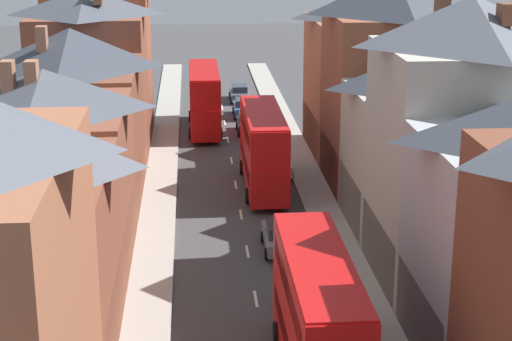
{
  "coord_description": "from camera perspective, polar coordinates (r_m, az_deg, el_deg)",
  "views": [
    {
      "loc": [
        -2.84,
        -13.36,
        17.76
      ],
      "look_at": [
        0.96,
        36.4,
        2.68
      ],
      "focal_mm": 60.0,
      "sensor_mm": 36.0,
      "label": 1
    }
  ],
  "objects": [
    {
      "name": "car_parked_left_b",
      "position": [
        84.21,
        -1.12,
        5.2
      ],
      "size": [
        1.9,
        4.54,
        1.61
      ],
      "color": "#4C515B",
      "rests_on": "ground"
    },
    {
      "name": "pavement_right",
      "position": [
        54.9,
        4.19,
        -2.03
      ],
      "size": [
        2.2,
        104.0,
        0.14
      ],
      "primitive_type": "cube",
      "color": "#A8A399",
      "rests_on": "ground"
    },
    {
      "name": "centre_line_dashes",
      "position": [
        52.53,
        -1.01,
        -2.94
      ],
      "size": [
        0.14,
        97.8,
        0.01
      ],
      "color": "silver",
      "rests_on": "ground"
    },
    {
      "name": "pavement_left",
      "position": [
        54.37,
        -6.52,
        -2.29
      ],
      "size": [
        2.2,
        104.0,
        0.14
      ],
      "primitive_type": "cube",
      "color": "#A8A399",
      "rests_on": "ground"
    },
    {
      "name": "double_decker_bus_mid_street",
      "position": [
        56.66,
        0.48,
        1.52
      ],
      "size": [
        2.74,
        10.8,
        5.3
      ],
      "color": "red",
      "rests_on": "ground"
    },
    {
      "name": "terrace_row_right",
      "position": [
        38.9,
        15.42,
        -1.18
      ],
      "size": [
        8.0,
        68.34,
        14.45
      ],
      "color": "brown",
      "rests_on": "ground"
    },
    {
      "name": "double_decker_bus_lead",
      "position": [
        72.19,
        -3.46,
        4.84
      ],
      "size": [
        2.74,
        10.8,
        5.3
      ],
      "color": "#B70F0F",
      "rests_on": "ground"
    },
    {
      "name": "terrace_row_left",
      "position": [
        39.85,
        -14.79,
        -0.95
      ],
      "size": [
        8.0,
        72.61,
        14.2
      ],
      "color": "#ADB2B7",
      "rests_on": "ground"
    },
    {
      "name": "car_mid_black",
      "position": [
        71.69,
        -0.53,
        3.17
      ],
      "size": [
        1.9,
        4.04,
        1.7
      ],
      "color": "black",
      "rests_on": "ground"
    },
    {
      "name": "car_parked_right_b",
      "position": [
        60.2,
        1.47,
        0.49
      ],
      "size": [
        1.9,
        4.11,
        1.68
      ],
      "color": "silver",
      "rests_on": "ground"
    },
    {
      "name": "double_decker_bus_far_approaching",
      "position": [
        33.41,
        4.12,
        -9.8
      ],
      "size": [
        2.74,
        10.8,
        5.3
      ],
      "color": "red",
      "rests_on": "ground"
    },
    {
      "name": "car_near_blue",
      "position": [
        46.82,
        1.62,
        -4.42
      ],
      "size": [
        1.9,
        4.07,
        1.6
      ],
      "color": "gray",
      "rests_on": "ground"
    },
    {
      "name": "car_near_silver",
      "position": [
        77.6,
        -0.83,
        4.22
      ],
      "size": [
        1.9,
        4.27,
        1.67
      ],
      "color": "#236093",
      "rests_on": "ground"
    }
  ]
}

